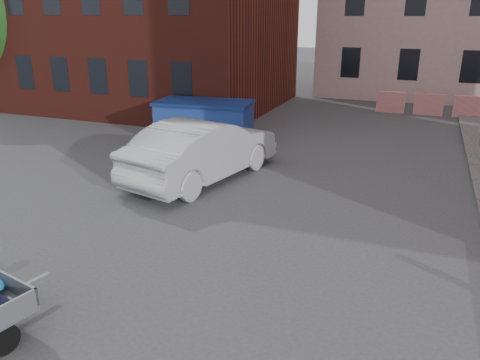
% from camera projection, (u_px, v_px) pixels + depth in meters
% --- Properties ---
extents(ground, '(120.00, 120.00, 0.00)m').
position_uv_depth(ground, '(214.00, 229.00, 10.31)').
color(ground, '#38383A').
rests_on(ground, ground).
extents(far_building, '(6.00, 6.00, 8.00)m').
position_uv_depth(far_building, '(93.00, 21.00, 35.18)').
color(far_building, maroon).
rests_on(far_building, ground).
extents(barriers, '(4.70, 0.18, 1.00)m').
position_uv_depth(barriers, '(429.00, 105.00, 21.84)').
color(barriers, red).
rests_on(barriers, ground).
extents(dumpster, '(3.71, 2.25, 1.47)m').
position_uv_depth(dumpster, '(204.00, 121.00, 17.41)').
color(dumpster, '#203C98').
rests_on(dumpster, ground).
extents(silver_car, '(2.91, 5.50, 1.72)m').
position_uv_depth(silver_car, '(203.00, 149.00, 13.24)').
color(silver_car, '#B1B3B8').
rests_on(silver_car, ground).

